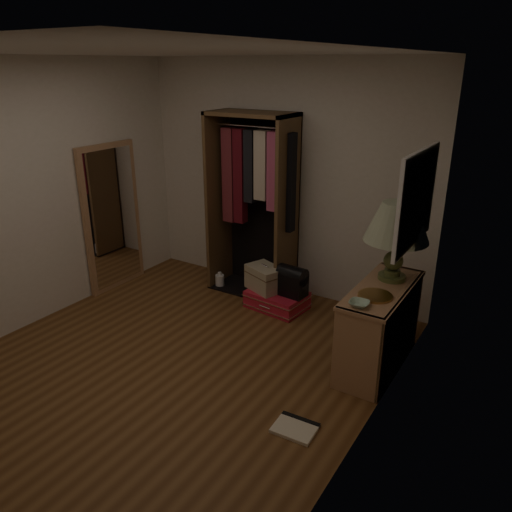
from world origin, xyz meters
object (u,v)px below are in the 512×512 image
at_px(black_bag, 292,280).
at_px(console_bookshelf, 380,323).
at_px(open_wardrobe, 256,191).
at_px(white_jug, 220,281).
at_px(train_case, 265,278).
at_px(pink_suitcase, 277,300).
at_px(floor_mirror, 112,218).
at_px(table_lamp, 397,224).

bearing_deg(black_bag, console_bookshelf, -17.48).
height_order(open_wardrobe, white_jug, open_wardrobe).
bearing_deg(train_case, console_bookshelf, 4.91).
xyz_separation_m(open_wardrobe, pink_suitcase, (0.46, -0.29, -1.10)).
distance_m(open_wardrobe, pink_suitcase, 1.23).
bearing_deg(pink_suitcase, white_jug, 178.14).
bearing_deg(white_jug, floor_mirror, -150.97).
xyz_separation_m(console_bookshelf, floor_mirror, (-3.24, -0.04, 0.46)).
bearing_deg(table_lamp, console_bookshelf, -91.44).
height_order(floor_mirror, train_case, floor_mirror).
distance_m(pink_suitcase, train_case, 0.28).
relative_size(floor_mirror, table_lamp, 2.37).
relative_size(console_bookshelf, table_lamp, 1.56).
relative_size(black_bag, white_jug, 1.77).
relative_size(open_wardrobe, floor_mirror, 1.21).
relative_size(floor_mirror, pink_suitcase, 2.53).
height_order(pink_suitcase, black_bag, black_bag).
distance_m(train_case, white_jug, 0.77).
bearing_deg(open_wardrobe, console_bookshelf, -22.65).
bearing_deg(console_bookshelf, table_lamp, 88.56).
distance_m(floor_mirror, pink_suitcase, 2.14).
xyz_separation_m(pink_suitcase, black_bag, (0.17, 0.02, 0.27)).
bearing_deg(white_jug, black_bag, -5.37).
relative_size(table_lamp, white_jug, 3.82).
distance_m(console_bookshelf, black_bag, 1.22).
height_order(pink_suitcase, train_case, train_case).
height_order(console_bookshelf, open_wardrobe, open_wardrobe).
bearing_deg(floor_mirror, white_jug, 29.03).
distance_m(train_case, black_bag, 0.32).
xyz_separation_m(floor_mirror, table_lamp, (3.24, 0.22, 0.41)).
bearing_deg(open_wardrobe, black_bag, -23.24).
height_order(console_bookshelf, pink_suitcase, console_bookshelf).
height_order(open_wardrobe, train_case, open_wardrobe).
bearing_deg(console_bookshelf, black_bag, 157.68).
height_order(pink_suitcase, table_lamp, table_lamp).
distance_m(console_bookshelf, open_wardrobe, 2.07).
height_order(open_wardrobe, black_bag, open_wardrobe).
relative_size(floor_mirror, train_case, 3.59).
bearing_deg(pink_suitcase, black_bag, 11.33).
xyz_separation_m(pink_suitcase, table_lamp, (1.30, -0.27, 1.16)).
height_order(console_bookshelf, black_bag, console_bookshelf).
xyz_separation_m(table_lamp, white_jug, (-2.16, 0.38, -1.18)).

